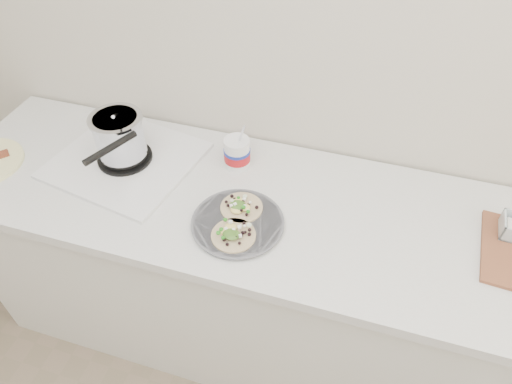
# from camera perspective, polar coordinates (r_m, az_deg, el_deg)

# --- Properties ---
(counter) EXTENTS (2.44, 0.66, 0.90)m
(counter) POSITION_cam_1_polar(r_m,az_deg,el_deg) (1.86, 3.11, -11.20)
(counter) COLOR silver
(counter) RESTS_ON ground
(stove) EXTENTS (0.55, 0.52, 0.23)m
(stove) POSITION_cam_1_polar(r_m,az_deg,el_deg) (1.69, -16.42, 5.63)
(stove) COLOR silver
(stove) RESTS_ON counter
(taco_plate) EXTENTS (0.30, 0.30, 0.04)m
(taco_plate) POSITION_cam_1_polar(r_m,az_deg,el_deg) (1.44, -2.31, -3.64)
(taco_plate) COLOR #5A5A61
(taco_plate) RESTS_ON counter
(tub) EXTENTS (0.10, 0.10, 0.21)m
(tub) POSITION_cam_1_polar(r_m,az_deg,el_deg) (1.62, -2.32, 5.17)
(tub) COLOR white
(tub) RESTS_ON counter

